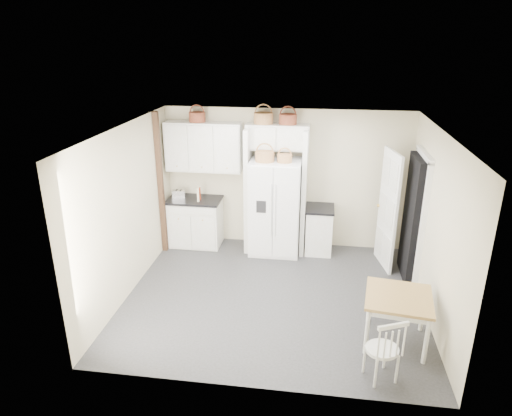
# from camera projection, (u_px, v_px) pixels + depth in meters

# --- Properties ---
(floor) EXTENTS (4.50, 4.50, 0.00)m
(floor) POSITION_uv_depth(u_px,v_px,m) (273.00, 296.00, 7.11)
(floor) COLOR #282829
(floor) RESTS_ON ground
(ceiling) EXTENTS (4.50, 4.50, 0.00)m
(ceiling) POSITION_uv_depth(u_px,v_px,m) (276.00, 130.00, 6.18)
(ceiling) COLOR white
(ceiling) RESTS_ON wall_back
(wall_back) EXTENTS (4.50, 0.00, 4.50)m
(wall_back) POSITION_uv_depth(u_px,v_px,m) (286.00, 179.00, 8.50)
(wall_back) COLOR beige
(wall_back) RESTS_ON floor
(wall_left) EXTENTS (0.00, 4.00, 4.00)m
(wall_left) POSITION_uv_depth(u_px,v_px,m) (128.00, 211.00, 6.94)
(wall_left) COLOR beige
(wall_left) RESTS_ON floor
(wall_right) EXTENTS (0.00, 4.00, 4.00)m
(wall_right) POSITION_uv_depth(u_px,v_px,m) (435.00, 228.00, 6.35)
(wall_right) COLOR beige
(wall_right) RESTS_ON floor
(refrigerator) EXTENTS (0.91, 0.73, 1.75)m
(refrigerator) POSITION_uv_depth(u_px,v_px,m) (275.00, 207.00, 8.30)
(refrigerator) COLOR white
(refrigerator) RESTS_ON floor
(base_cab_left) EXTENTS (0.96, 0.61, 0.89)m
(base_cab_left) POSITION_uv_depth(u_px,v_px,m) (196.00, 222.00, 8.74)
(base_cab_left) COLOR beige
(base_cab_left) RESTS_ON floor
(base_cab_right) EXTENTS (0.48, 0.57, 0.84)m
(base_cab_right) POSITION_uv_depth(u_px,v_px,m) (319.00, 231.00, 8.44)
(base_cab_right) COLOR beige
(base_cab_right) RESTS_ON floor
(dining_table) EXTENTS (0.93, 0.93, 0.69)m
(dining_table) POSITION_uv_depth(u_px,v_px,m) (396.00, 319.00, 5.95)
(dining_table) COLOR olive
(dining_table) RESTS_ON floor
(windsor_chair) EXTENTS (0.50, 0.48, 0.80)m
(windsor_chair) POSITION_uv_depth(u_px,v_px,m) (382.00, 349.00, 5.28)
(windsor_chair) COLOR beige
(windsor_chair) RESTS_ON floor
(counter_left) EXTENTS (1.00, 0.65, 0.04)m
(counter_left) POSITION_uv_depth(u_px,v_px,m) (195.00, 200.00, 8.58)
(counter_left) COLOR black
(counter_left) RESTS_ON base_cab_left
(counter_right) EXTENTS (0.51, 0.61, 0.04)m
(counter_right) POSITION_uv_depth(u_px,v_px,m) (320.00, 209.00, 8.29)
(counter_right) COLOR black
(counter_right) RESTS_ON base_cab_right
(toaster) EXTENTS (0.25, 0.18, 0.16)m
(toaster) POSITION_uv_depth(u_px,v_px,m) (179.00, 194.00, 8.57)
(toaster) COLOR silver
(toaster) RESTS_ON counter_left
(cookbook_red) EXTENTS (0.04, 0.16, 0.24)m
(cookbook_red) POSITION_uv_depth(u_px,v_px,m) (199.00, 194.00, 8.44)
(cookbook_red) COLOR #AF3316
(cookbook_red) RESTS_ON counter_left
(cookbook_cream) EXTENTS (0.07, 0.17, 0.25)m
(cookbook_cream) POSITION_uv_depth(u_px,v_px,m) (198.00, 194.00, 8.44)
(cookbook_cream) COLOR beige
(cookbook_cream) RESTS_ON counter_left
(basket_upper_b) EXTENTS (0.30, 0.30, 0.18)m
(basket_upper_b) POSITION_uv_depth(u_px,v_px,m) (197.00, 117.00, 8.15)
(basket_upper_b) COLOR maroon
(basket_upper_b) RESTS_ON upper_cabinet
(basket_bridge_a) EXTENTS (0.34, 0.34, 0.19)m
(basket_bridge_a) POSITION_uv_depth(u_px,v_px,m) (263.00, 118.00, 7.99)
(basket_bridge_a) COLOR brown
(basket_bridge_a) RESTS_ON bridge_cabinet
(basket_bridge_b) EXTENTS (0.31, 0.31, 0.18)m
(basket_bridge_b) POSITION_uv_depth(u_px,v_px,m) (288.00, 119.00, 7.93)
(basket_bridge_b) COLOR maroon
(basket_bridge_b) RESTS_ON bridge_cabinet
(basket_fridge_a) EXTENTS (0.33, 0.33, 0.18)m
(basket_fridge_a) POSITION_uv_depth(u_px,v_px,m) (265.00, 157.00, 7.89)
(basket_fridge_a) COLOR brown
(basket_fridge_a) RESTS_ON refrigerator
(basket_fridge_b) EXTENTS (0.26, 0.26, 0.14)m
(basket_fridge_b) POSITION_uv_depth(u_px,v_px,m) (285.00, 158.00, 7.85)
(basket_fridge_b) COLOR brown
(basket_fridge_b) RESTS_ON refrigerator
(upper_cabinet) EXTENTS (1.40, 0.34, 0.90)m
(upper_cabinet) POSITION_uv_depth(u_px,v_px,m) (204.00, 147.00, 8.32)
(upper_cabinet) COLOR beige
(upper_cabinet) RESTS_ON wall_back
(bridge_cabinet) EXTENTS (1.12, 0.34, 0.45)m
(bridge_cabinet) POSITION_uv_depth(u_px,v_px,m) (278.00, 137.00, 8.07)
(bridge_cabinet) COLOR beige
(bridge_cabinet) RESTS_ON wall_back
(fridge_panel_left) EXTENTS (0.08, 0.60, 2.30)m
(fridge_panel_left) POSITION_uv_depth(u_px,v_px,m) (248.00, 190.00, 8.36)
(fridge_panel_left) COLOR beige
(fridge_panel_left) RESTS_ON floor
(fridge_panel_right) EXTENTS (0.08, 0.60, 2.30)m
(fridge_panel_right) POSITION_uv_depth(u_px,v_px,m) (304.00, 193.00, 8.22)
(fridge_panel_right) COLOR beige
(fridge_panel_right) RESTS_ON floor
(trim_post) EXTENTS (0.09, 0.09, 2.60)m
(trim_post) POSITION_uv_depth(u_px,v_px,m) (161.00, 184.00, 8.18)
(trim_post) COLOR black
(trim_post) RESTS_ON floor
(doorway_void) EXTENTS (0.18, 0.85, 2.05)m
(doorway_void) POSITION_uv_depth(u_px,v_px,m) (413.00, 219.00, 7.38)
(doorway_void) COLOR black
(doorway_void) RESTS_ON floor
(door_slab) EXTENTS (0.21, 0.79, 2.05)m
(door_slab) POSITION_uv_depth(u_px,v_px,m) (388.00, 210.00, 7.74)
(door_slab) COLOR white
(door_slab) RESTS_ON floor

